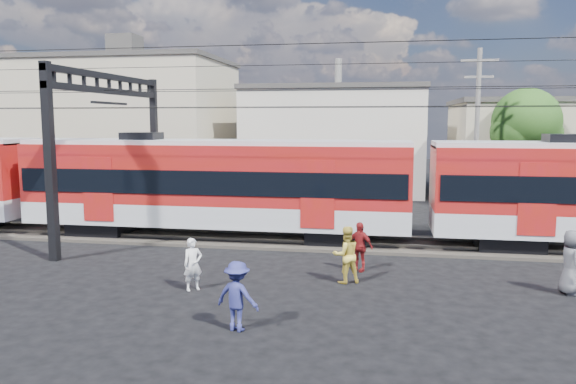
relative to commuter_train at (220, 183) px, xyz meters
name	(u,v)px	position (x,y,z in m)	size (l,w,h in m)	color
ground	(321,309)	(5.20, -8.00, -2.40)	(120.00, 120.00, 0.00)	black
track_bed	(344,242)	(5.20, 0.00, -2.34)	(70.00, 3.40, 0.12)	#2D2823
rail_near	(343,244)	(5.20, -0.75, -2.22)	(70.00, 0.12, 0.12)	#59544C
rail_far	(346,236)	(5.20, 0.75, -2.22)	(70.00, 0.12, 0.12)	#59544C
commuter_train	(220,183)	(0.00, 0.00, 0.00)	(50.30, 3.08, 4.17)	black
catenary	(140,117)	(-3.45, 0.00, 2.73)	(70.00, 9.30, 7.52)	black
building_west	(128,125)	(-11.80, 16.00, 2.25)	(14.28, 10.20, 9.30)	tan
building_midwest	(338,138)	(3.20, 19.00, 1.25)	(12.24, 12.24, 7.30)	#BBB1A3
utility_pole_mid	(477,129)	(11.20, 7.00, 2.13)	(1.80, 0.24, 8.50)	slate
tree_near	(529,126)	(14.38, 10.09, 2.26)	(3.82, 3.64, 6.72)	#382619
pedestrian_a	(193,264)	(1.27, -7.00, -1.62)	(0.57, 0.37, 1.56)	white
pedestrian_b	(346,255)	(5.65, -5.46, -1.52)	(0.86, 0.67, 1.77)	gold
pedestrian_c	(237,296)	(3.40, -9.87, -1.56)	(1.09, 0.63, 1.68)	navy
pedestrian_d	(359,247)	(5.99, -4.01, -1.58)	(0.97, 0.40, 1.65)	maroon
pedestrian_e	(571,262)	(12.10, -5.47, -1.46)	(0.92, 0.60, 1.88)	#4E4E53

